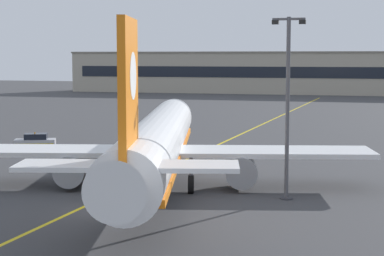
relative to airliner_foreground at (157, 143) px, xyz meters
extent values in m
plane|color=#3D3D3F|center=(-1.11, -7.88, -3.37)|extent=(400.00, 400.00, 0.00)
cube|color=yellow|center=(-1.11, 22.12, -3.37)|extent=(9.78, 179.77, 0.01)
cylinder|color=white|center=(-0.03, 0.14, 0.13)|extent=(11.78, 35.93, 3.80)
cone|color=white|center=(-4.36, 18.95, 0.13)|extent=(4.10, 3.34, 3.61)
cone|color=white|center=(4.32, -18.76, 0.53)|extent=(3.41, 3.37, 2.85)
cube|color=orange|center=(-0.03, 0.14, -0.91)|extent=(11.06, 33.11, 0.44)
cube|color=black|center=(-3.94, 17.10, 0.80)|extent=(3.02, 1.71, 0.60)
cube|color=white|center=(-0.17, 0.73, -0.72)|extent=(32.26, 11.86, 0.36)
cylinder|color=gray|center=(-5.99, -1.64, -1.94)|extent=(3.05, 4.02, 2.30)
cylinder|color=black|center=(-6.40, 0.16, -1.94)|extent=(1.95, 0.61, 1.95)
cylinder|color=gray|center=(6.10, 1.14, -1.94)|extent=(3.05, 4.02, 2.30)
cylinder|color=black|center=(5.68, 2.95, -1.94)|extent=(1.95, 0.61, 1.95)
cube|color=orange|center=(3.51, -15.25, 4.68)|extent=(1.47, 4.77, 7.20)
cylinder|color=white|center=(3.45, -14.96, 5.40)|extent=(0.97, 2.44, 2.40)
cube|color=white|center=(3.65, -15.84, 0.99)|extent=(11.35, 5.20, 0.24)
cylinder|color=#4C4C51|center=(-3.29, 14.27, -1.89)|extent=(0.24, 0.24, 1.60)
cylinder|color=black|center=(-3.29, 14.27, -2.92)|extent=(0.59, 0.97, 0.90)
cylinder|color=#4C4C51|center=(-2.12, -2.39, -1.59)|extent=(0.24, 0.24, 1.60)
cylinder|color=black|center=(-2.12, -2.39, -2.72)|extent=(0.68, 1.36, 1.30)
cylinder|color=#4C4C51|center=(2.95, -1.22, -1.59)|extent=(0.24, 0.24, 1.60)
cylinder|color=black|center=(2.95, -1.22, -2.72)|extent=(0.68, 1.36, 1.30)
cylinder|color=#515156|center=(9.76, -1.41, 2.81)|extent=(0.28, 0.28, 12.36)
cylinder|color=#333338|center=(9.76, -1.41, -3.32)|extent=(0.90, 0.90, 0.10)
cube|color=#515156|center=(9.76, -1.41, 8.84)|extent=(2.20, 0.16, 0.16)
cube|color=black|center=(8.86, -1.41, 8.64)|extent=(0.44, 0.36, 0.28)
cube|color=black|center=(10.66, -1.41, 8.64)|extent=(0.44, 0.36, 0.28)
cube|color=#B7B7BC|center=(-18.88, 16.54, -2.75)|extent=(4.57, 3.24, 0.84)
cube|color=black|center=(-18.79, 16.58, -2.03)|extent=(2.73, 2.33, 0.60)
cylinder|color=orange|center=(-18.88, 16.54, -1.65)|extent=(0.14, 0.14, 0.14)
cube|color=yellow|center=(-18.88, 16.54, -2.75)|extent=(4.39, 3.20, 0.14)
cylinder|color=black|center=(-17.77, 17.93, -3.05)|extent=(0.68, 0.44, 0.64)
cylinder|color=black|center=(-17.11, 16.30, -3.05)|extent=(0.68, 0.44, 0.64)
cylinder|color=black|center=(-20.65, 16.77, -3.05)|extent=(0.68, 0.44, 0.64)
cylinder|color=black|center=(-19.99, 15.14, -3.05)|extent=(0.68, 0.44, 0.64)
cone|color=orange|center=(0.91, 16.65, -3.09)|extent=(0.36, 0.36, 0.55)
cylinder|color=white|center=(0.91, 16.65, -3.07)|extent=(0.23, 0.23, 0.07)
cube|color=orange|center=(0.91, 16.65, -3.35)|extent=(0.44, 0.44, 0.03)
cube|color=#B2A893|center=(10.34, 127.98, 1.87)|extent=(148.66, 12.00, 10.49)
cube|color=black|center=(10.34, 121.93, 2.27)|extent=(142.72, 0.12, 2.80)
cube|color=gray|center=(10.34, 127.98, 7.32)|extent=(149.06, 12.40, 0.40)
camera|label=1|loc=(15.18, -46.49, 6.40)|focal=62.48mm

